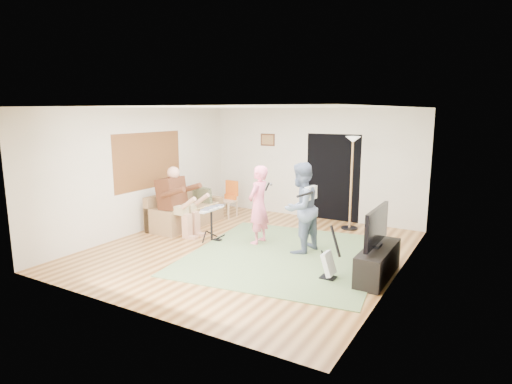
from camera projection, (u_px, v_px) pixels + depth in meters
floor at (250, 249)px, 8.27m from camera, size 6.00×6.00×0.00m
walls at (250, 181)px, 8.02m from camera, size 5.50×6.00×2.70m
ceiling at (249, 107)px, 7.76m from camera, size 6.00×6.00×0.00m
window_blinds at (149, 161)px, 9.51m from camera, size 0.00×2.05×2.05m
doorway at (333, 178)px, 10.34m from camera, size 2.10×0.00×2.10m
picture_frame at (268, 140)px, 11.07m from camera, size 0.42×0.03×0.32m
area_rug at (285, 255)px, 7.94m from camera, size 3.80×4.08×0.02m
sofa at (183, 214)px, 10.01m from camera, size 0.80×1.93×0.78m
drummer at (179, 208)px, 9.19m from camera, size 0.96×0.54×1.47m
drum_kit at (212, 225)px, 8.82m from camera, size 0.39×0.69×0.72m
singer at (258, 205)px, 8.52m from camera, size 0.38×0.58×1.58m
microphone at (267, 187)px, 8.35m from camera, size 0.06×0.06×0.24m
guitarist at (300, 208)px, 7.98m from camera, size 0.80×0.94×1.71m
guitar_held at (311, 193)px, 7.82m from camera, size 0.19×0.61×0.26m
guitar_spare at (329, 264)px, 6.77m from camera, size 0.32×0.29×0.89m
torchiere_lamp at (352, 166)px, 9.46m from camera, size 0.37×0.37×2.09m
dining_chair at (228, 204)px, 10.80m from camera, size 0.42×0.44×0.90m
tv_cabinet at (378, 262)px, 6.84m from camera, size 0.40×1.40×0.50m
television at (377, 226)px, 6.76m from camera, size 0.06×1.17×0.59m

